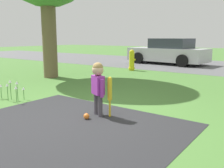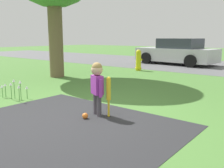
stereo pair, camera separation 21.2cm
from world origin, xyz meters
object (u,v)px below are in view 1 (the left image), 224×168
object	(u,v)px
child	(98,81)
sports_ball	(87,116)
fire_hydrant	(132,60)
parked_car	(168,52)
baseball_bat	(110,91)

from	to	relation	value
child	sports_ball	world-z (taller)	child
child	fire_hydrant	distance (m)	6.02
child	fire_hydrant	bearing A→B (deg)	141.82
parked_car	baseball_bat	bearing A→B (deg)	112.30
baseball_bat	parked_car	xyz separation A→B (m)	(-2.70, 8.52, 0.15)
child	baseball_bat	distance (m)	0.26
sports_ball	parked_car	distance (m)	9.20
sports_ball	fire_hydrant	size ratio (longest dim) A/B	0.12
child	sports_ball	xyz separation A→B (m)	(-0.02, -0.27, -0.54)
child	sports_ball	size ratio (longest dim) A/B	9.30
baseball_bat	fire_hydrant	bearing A→B (deg)	118.31
child	parked_car	world-z (taller)	parked_car
baseball_bat	parked_car	distance (m)	8.94
sports_ball	parked_car	world-z (taller)	parked_car
child	baseball_bat	bearing A→B (deg)	39.46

